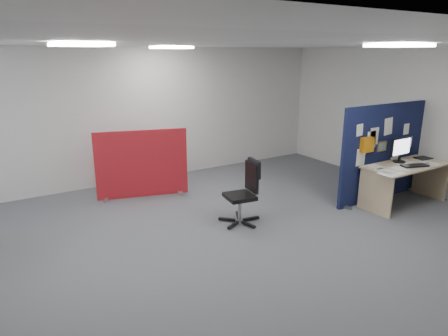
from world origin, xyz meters
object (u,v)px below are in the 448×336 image
main_desk (403,174)px  office_chair (246,188)px  navy_divider (383,153)px  red_divider (142,164)px  monitor_main (401,149)px

main_desk → office_chair: size_ratio=1.60×
navy_divider → red_divider: (-3.63, 2.38, -0.26)m
navy_divider → monitor_main: bearing=-60.5°
red_divider → office_chair: 2.19m
navy_divider → monitor_main: size_ratio=4.21×
main_desk → navy_divider: bearing=107.3°
monitor_main → office_chair: 2.93m
navy_divider → monitor_main: (0.14, -0.25, 0.10)m
red_divider → navy_divider: bearing=-17.8°
monitor_main → red_divider: red_divider is taller
main_desk → monitor_main: monitor_main is taller
monitor_main → office_chair: bearing=165.9°
navy_divider → monitor_main: 0.31m
navy_divider → main_desk: 0.50m
navy_divider → main_desk: size_ratio=1.32×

